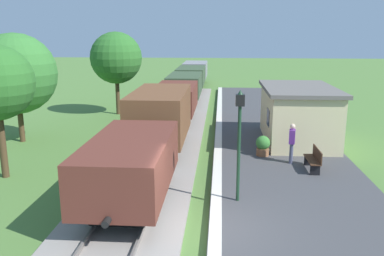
% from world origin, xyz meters
% --- Properties ---
extents(ground_plane, '(160.00, 160.00, 0.00)m').
position_xyz_m(ground_plane, '(0.00, 0.00, 0.00)').
color(ground_plane, '#517A38').
extents(platform_slab, '(6.00, 60.00, 0.25)m').
position_xyz_m(platform_slab, '(3.20, 0.00, 0.12)').
color(platform_slab, '#424244').
rests_on(platform_slab, ground).
extents(platform_edge_stripe, '(0.36, 60.00, 0.01)m').
position_xyz_m(platform_edge_stripe, '(0.40, 0.00, 0.25)').
color(platform_edge_stripe, silver).
rests_on(platform_edge_stripe, platform_slab).
extents(track_ballast, '(3.80, 60.00, 0.12)m').
position_xyz_m(track_ballast, '(-2.40, 0.00, 0.06)').
color(track_ballast, gray).
rests_on(track_ballast, ground).
extents(rail_near, '(0.07, 60.00, 0.14)m').
position_xyz_m(rail_near, '(-1.68, 0.00, 0.19)').
color(rail_near, slate).
rests_on(rail_near, track_ballast).
extents(rail_far, '(0.07, 60.00, 0.14)m').
position_xyz_m(rail_far, '(-3.12, 0.00, 0.19)').
color(rail_far, slate).
rests_on(rail_far, track_ballast).
extents(freight_train, '(2.50, 39.20, 2.72)m').
position_xyz_m(freight_train, '(-2.40, 17.83, 1.45)').
color(freight_train, brown).
rests_on(freight_train, rail_near).
extents(station_hut, '(3.50, 5.80, 2.78)m').
position_xyz_m(station_hut, '(4.40, 9.94, 1.65)').
color(station_hut, beige).
rests_on(station_hut, platform_slab).
extents(bench_near_hut, '(0.42, 1.50, 0.91)m').
position_xyz_m(bench_near_hut, '(4.28, 5.33, 0.72)').
color(bench_near_hut, '#422819').
rests_on(bench_near_hut, platform_slab).
extents(person_waiting, '(0.32, 0.42, 1.71)m').
position_xyz_m(person_waiting, '(3.52, 6.23, 1.18)').
color(person_waiting, '#474C66').
rests_on(person_waiting, platform_slab).
extents(potted_planter, '(0.64, 0.64, 0.92)m').
position_xyz_m(potted_planter, '(2.42, 7.20, 0.72)').
color(potted_planter, brown).
rests_on(potted_planter, platform_slab).
extents(lamp_post_near, '(0.28, 0.28, 3.70)m').
position_xyz_m(lamp_post_near, '(1.10, 2.06, 2.80)').
color(lamp_post_near, '#193823').
rests_on(lamp_post_near, platform_slab).
extents(tree_trackside_far, '(4.14, 4.14, 5.68)m').
position_xyz_m(tree_trackside_far, '(-10.03, 9.65, 3.60)').
color(tree_trackside_far, '#4C3823').
rests_on(tree_trackside_far, ground).
extents(tree_field_left, '(3.55, 3.55, 5.72)m').
position_xyz_m(tree_field_left, '(-6.76, 17.31, 3.93)').
color(tree_field_left, '#4C3823').
rests_on(tree_field_left, ground).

